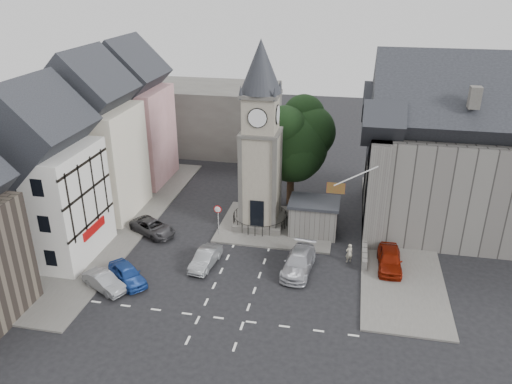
% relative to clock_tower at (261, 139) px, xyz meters
% --- Properties ---
extents(ground, '(120.00, 120.00, 0.00)m').
position_rel_clock_tower_xyz_m(ground, '(0.00, -7.99, -8.12)').
color(ground, black).
rests_on(ground, ground).
extents(pavement_west, '(6.00, 30.00, 0.14)m').
position_rel_clock_tower_xyz_m(pavement_west, '(-12.50, -1.99, -8.05)').
color(pavement_west, '#595651').
rests_on(pavement_west, ground).
extents(pavement_east, '(6.00, 26.00, 0.14)m').
position_rel_clock_tower_xyz_m(pavement_east, '(12.00, 0.01, -8.05)').
color(pavement_east, '#595651').
rests_on(pavement_east, ground).
extents(central_island, '(10.00, 8.00, 0.16)m').
position_rel_clock_tower_xyz_m(central_island, '(1.50, 0.01, -8.04)').
color(central_island, '#595651').
rests_on(central_island, ground).
extents(road_markings, '(20.00, 8.00, 0.01)m').
position_rel_clock_tower_xyz_m(road_markings, '(0.00, -13.49, -8.12)').
color(road_markings, silver).
rests_on(road_markings, ground).
extents(clock_tower, '(4.86, 4.86, 16.25)m').
position_rel_clock_tower_xyz_m(clock_tower, '(0.00, 0.00, 0.00)').
color(clock_tower, '#4C4944').
rests_on(clock_tower, ground).
extents(stone_shelter, '(4.30, 3.30, 3.08)m').
position_rel_clock_tower_xyz_m(stone_shelter, '(4.80, -0.49, -6.57)').
color(stone_shelter, '#5F5B57').
rests_on(stone_shelter, ground).
extents(town_tree, '(7.20, 7.20, 10.80)m').
position_rel_clock_tower_xyz_m(town_tree, '(2.00, 5.01, -1.15)').
color(town_tree, black).
rests_on(town_tree, ground).
extents(warning_sign_post, '(0.70, 0.19, 2.85)m').
position_rel_clock_tower_xyz_m(warning_sign_post, '(-3.20, -2.56, -6.09)').
color(warning_sign_post, black).
rests_on(warning_sign_post, ground).
extents(terrace_pink, '(8.10, 7.60, 12.80)m').
position_rel_clock_tower_xyz_m(terrace_pink, '(-15.50, 8.01, -1.54)').
color(terrace_pink, tan).
rests_on(terrace_pink, ground).
extents(terrace_cream, '(8.10, 7.60, 12.80)m').
position_rel_clock_tower_xyz_m(terrace_cream, '(-15.50, 0.01, -1.54)').
color(terrace_cream, beige).
rests_on(terrace_cream, ground).
extents(terrace_tudor, '(8.10, 7.60, 12.00)m').
position_rel_clock_tower_xyz_m(terrace_tudor, '(-15.50, -7.99, -1.93)').
color(terrace_tudor, silver).
rests_on(terrace_tudor, ground).
extents(backdrop_west, '(20.00, 10.00, 8.00)m').
position_rel_clock_tower_xyz_m(backdrop_west, '(-12.00, 20.01, -4.12)').
color(backdrop_west, '#4C4944').
rests_on(backdrop_west, ground).
extents(east_building, '(14.40, 11.40, 12.60)m').
position_rel_clock_tower_xyz_m(east_building, '(15.59, 3.01, -1.86)').
color(east_building, '#5F5B57').
rests_on(east_building, ground).
extents(east_boundary_wall, '(0.40, 16.00, 0.90)m').
position_rel_clock_tower_xyz_m(east_boundary_wall, '(9.20, 2.01, -7.67)').
color(east_boundary_wall, '#5F5B57').
rests_on(east_boundary_wall, ground).
extents(flagpole, '(3.68, 0.10, 2.74)m').
position_rel_clock_tower_xyz_m(flagpole, '(8.00, -3.99, -1.12)').
color(flagpole, white).
rests_on(flagpole, ground).
extents(car_west_blue, '(4.12, 3.84, 1.37)m').
position_rel_clock_tower_xyz_m(car_west_blue, '(-7.85, -10.76, -7.43)').
color(car_west_blue, navy).
rests_on(car_west_blue, ground).
extents(car_west_silver, '(3.93, 2.88, 1.24)m').
position_rel_clock_tower_xyz_m(car_west_silver, '(-9.09, -11.94, -7.50)').
color(car_west_silver, gray).
rests_on(car_west_silver, ground).
extents(car_west_grey, '(4.92, 3.99, 1.25)m').
position_rel_clock_tower_xyz_m(car_west_grey, '(-8.87, -3.43, -7.50)').
color(car_west_grey, '#333235').
rests_on(car_west_grey, ground).
extents(car_island_silver, '(1.83, 4.05, 1.29)m').
position_rel_clock_tower_xyz_m(car_island_silver, '(-2.88, -7.49, -7.47)').
color(car_island_silver, gray).
rests_on(car_island_silver, ground).
extents(car_island_east, '(2.55, 5.25, 1.47)m').
position_rel_clock_tower_xyz_m(car_island_east, '(4.29, -6.77, -7.38)').
color(car_island_east, '#ABACB3').
rests_on(car_island_east, ground).
extents(car_east_red, '(1.82, 4.46, 1.52)m').
position_rel_clock_tower_xyz_m(car_east_red, '(11.08, -4.99, -7.36)').
color(car_east_red, maroon).
rests_on(car_east_red, ground).
extents(pedestrian, '(0.69, 0.60, 1.60)m').
position_rel_clock_tower_xyz_m(pedestrian, '(8.00, -4.73, -7.32)').
color(pedestrian, '#A39D87').
rests_on(pedestrian, ground).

